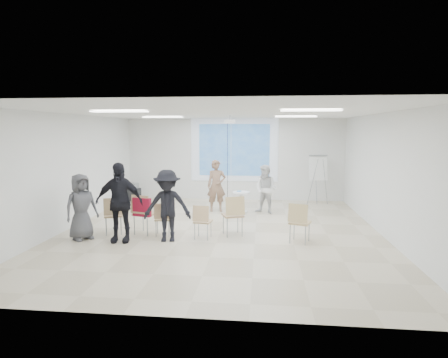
# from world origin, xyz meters

# --- Properties ---
(floor) EXTENTS (8.00, 9.00, 0.10)m
(floor) POSITION_xyz_m (0.00, 0.00, -0.05)
(floor) COLOR beige
(floor) RESTS_ON ground
(ceiling) EXTENTS (8.00, 9.00, 0.10)m
(ceiling) POSITION_xyz_m (0.00, 0.00, 3.05)
(ceiling) COLOR white
(ceiling) RESTS_ON wall_back
(wall_back) EXTENTS (8.00, 0.10, 3.00)m
(wall_back) POSITION_xyz_m (0.00, 4.55, 1.50)
(wall_back) COLOR silver
(wall_back) RESTS_ON floor
(wall_left) EXTENTS (0.10, 9.00, 3.00)m
(wall_left) POSITION_xyz_m (-4.05, 0.00, 1.50)
(wall_left) COLOR silver
(wall_left) RESTS_ON floor
(wall_right) EXTENTS (0.10, 9.00, 3.00)m
(wall_right) POSITION_xyz_m (4.05, 0.00, 1.50)
(wall_right) COLOR silver
(wall_right) RESTS_ON floor
(projection_halo) EXTENTS (3.20, 0.01, 2.30)m
(projection_halo) POSITION_xyz_m (0.00, 4.49, 1.85)
(projection_halo) COLOR silver
(projection_halo) RESTS_ON wall_back
(projection_image) EXTENTS (2.60, 0.01, 1.90)m
(projection_image) POSITION_xyz_m (0.00, 4.47, 1.85)
(projection_image) COLOR #2E649E
(projection_image) RESTS_ON wall_back
(pedestal_table) EXTENTS (0.58, 0.58, 0.68)m
(pedestal_table) POSITION_xyz_m (0.39, 2.26, 0.38)
(pedestal_table) COLOR white
(pedestal_table) RESTS_ON floor
(player_left) EXTENTS (0.77, 0.60, 1.86)m
(player_left) POSITION_xyz_m (-0.40, 2.38, 0.93)
(player_left) COLOR #916E59
(player_left) RESTS_ON floor
(player_right) EXTENTS (1.01, 0.93, 1.68)m
(player_right) POSITION_xyz_m (1.16, 2.22, 0.84)
(player_right) COLOR white
(player_right) RESTS_ON floor
(controller_left) EXTENTS (0.07, 0.13, 0.04)m
(controller_left) POSITION_xyz_m (-0.22, 2.63, 1.23)
(controller_left) COLOR silver
(controller_left) RESTS_ON player_left
(controller_right) EXTENTS (0.09, 0.12, 0.04)m
(controller_right) POSITION_xyz_m (0.98, 2.47, 1.13)
(controller_right) COLOR white
(controller_right) RESTS_ON player_right
(chair_far_left) EXTENTS (0.59, 0.60, 0.94)m
(chair_far_left) POSITION_xyz_m (-2.62, -0.56, 0.56)
(chair_far_left) COLOR tan
(chair_far_left) RESTS_ON floor
(chair_left_mid) EXTENTS (0.59, 0.62, 1.01)m
(chair_left_mid) POSITION_xyz_m (-1.89, -0.49, 0.59)
(chair_left_mid) COLOR tan
(chair_left_mid) RESTS_ON floor
(chair_left_inner) EXTENTS (0.45, 0.47, 0.83)m
(chair_left_inner) POSITION_xyz_m (-1.37, -0.58, 0.49)
(chair_left_inner) COLOR tan
(chair_left_inner) RESTS_ON floor
(chair_center) EXTENTS (0.44, 0.46, 0.83)m
(chair_center) POSITION_xyz_m (-0.36, -0.75, 0.49)
(chair_center) COLOR tan
(chair_center) RESTS_ON floor
(chair_right_inner) EXTENTS (0.61, 0.63, 1.00)m
(chair_right_inner) POSITION_xyz_m (0.36, -0.40, 0.59)
(chair_right_inner) COLOR tan
(chair_right_inner) RESTS_ON floor
(chair_right_far) EXTENTS (0.57, 0.59, 0.94)m
(chair_right_far) POSITION_xyz_m (1.89, -0.84, 0.55)
(chair_right_far) COLOR tan
(chair_right_far) RESTS_ON floor
(red_jacket) EXTENTS (0.49, 0.24, 0.45)m
(red_jacket) POSITION_xyz_m (-1.86, -0.63, 0.72)
(red_jacket) COLOR #B21531
(red_jacket) RESTS_ON chair_left_mid
(laptop) EXTENTS (0.34, 0.27, 0.02)m
(laptop) POSITION_xyz_m (-1.38, -0.49, 0.45)
(laptop) COLOR black
(laptop) RESTS_ON chair_left_inner
(audience_left) EXTENTS (1.30, 0.86, 2.12)m
(audience_left) POSITION_xyz_m (-2.24, -1.11, 1.06)
(audience_left) COLOR black
(audience_left) RESTS_ON floor
(audience_mid) EXTENTS (1.30, 0.82, 1.90)m
(audience_mid) POSITION_xyz_m (-1.14, -0.97, 0.95)
(audience_mid) COLOR black
(audience_mid) RESTS_ON floor
(audience_outer) EXTENTS (0.98, 1.02, 1.76)m
(audience_outer) POSITION_xyz_m (-3.20, -1.03, 0.88)
(audience_outer) COLOR #515155
(audience_outer) RESTS_ON floor
(flipchart_easel) EXTENTS (0.74, 0.57, 1.74)m
(flipchart_easel) POSITION_xyz_m (2.96, 3.76, 1.28)
(flipchart_easel) COLOR gray
(flipchart_easel) RESTS_ON floor
(av_cart) EXTENTS (0.51, 0.44, 0.66)m
(av_cart) POSITION_xyz_m (-3.64, 3.80, 0.31)
(av_cart) COLOR black
(av_cart) RESTS_ON floor
(ceiling_projector) EXTENTS (0.30, 0.25, 3.00)m
(ceiling_projector) POSITION_xyz_m (0.10, 1.49, 2.69)
(ceiling_projector) COLOR white
(ceiling_projector) RESTS_ON ceiling
(fluor_panel_nw) EXTENTS (1.20, 0.30, 0.02)m
(fluor_panel_nw) POSITION_xyz_m (-2.00, 2.00, 2.97)
(fluor_panel_nw) COLOR white
(fluor_panel_nw) RESTS_ON ceiling
(fluor_panel_ne) EXTENTS (1.20, 0.30, 0.02)m
(fluor_panel_ne) POSITION_xyz_m (2.00, 2.00, 2.97)
(fluor_panel_ne) COLOR white
(fluor_panel_ne) RESTS_ON ceiling
(fluor_panel_sw) EXTENTS (1.20, 0.30, 0.02)m
(fluor_panel_sw) POSITION_xyz_m (-2.00, -1.50, 2.97)
(fluor_panel_sw) COLOR white
(fluor_panel_sw) RESTS_ON ceiling
(fluor_panel_se) EXTENTS (1.20, 0.30, 0.02)m
(fluor_panel_se) POSITION_xyz_m (2.00, -1.50, 2.97)
(fluor_panel_se) COLOR white
(fluor_panel_se) RESTS_ON ceiling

